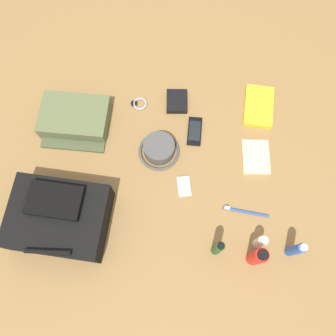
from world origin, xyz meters
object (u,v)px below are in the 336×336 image
(sunscreen_spray, at_px, (257,257))
(notepad, at_px, (256,157))
(bucket_hat, at_px, (159,149))
(wallet, at_px, (177,101))
(deodorant_spray, at_px, (296,250))
(toothpaste_tube, at_px, (260,242))
(shampoo_bottle, at_px, (218,248))
(toothbrush, at_px, (243,211))
(paperback_novel, at_px, (258,106))
(cell_phone, at_px, (195,131))
(backpack, at_px, (59,217))
(wristwatch, at_px, (139,104))
(toiletry_pouch, at_px, (75,118))
(media_player, at_px, (184,186))

(sunscreen_spray, relative_size, notepad, 1.12)
(bucket_hat, relative_size, wallet, 1.57)
(deodorant_spray, xyz_separation_m, notepad, (0.11, -0.38, -0.07))
(bucket_hat, relative_size, toothpaste_tube, 1.49)
(shampoo_bottle, distance_m, toothbrush, 0.20)
(toothpaste_tube, distance_m, paperback_novel, 0.59)
(deodorant_spray, xyz_separation_m, cell_phone, (0.37, -0.49, -0.07))
(backpack, height_order, sunscreen_spray, sunscreen_spray)
(backpack, xyz_separation_m, wallet, (-0.43, -0.54, -0.06))
(toothbrush, bearing_deg, notepad, -104.43)
(bucket_hat, distance_m, wristwatch, 0.24)
(deodorant_spray, xyz_separation_m, toothbrush, (0.17, -0.15, -0.07))
(bucket_hat, xyz_separation_m, paperback_novel, (-0.42, -0.22, -0.02))
(shampoo_bottle, xyz_separation_m, cell_phone, (0.09, -0.49, -0.07))
(toothpaste_tube, height_order, shampoo_bottle, shampoo_bottle)
(toothbrush, distance_m, notepad, 0.24)
(deodorant_spray, relative_size, toothbrush, 0.91)
(bucket_hat, distance_m, wallet, 0.24)
(notepad, bearing_deg, sunscreen_spray, 84.48)
(backpack, distance_m, sunscreen_spray, 0.74)
(wristwatch, bearing_deg, paperback_novel, -179.69)
(toothpaste_tube, bearing_deg, toothbrush, -67.87)
(paperback_novel, bearing_deg, sunscreen_spray, 85.57)
(toothpaste_tube, bearing_deg, wristwatch, -50.01)
(wallet, bearing_deg, cell_phone, 118.48)
(sunscreen_spray, distance_m, paperback_novel, 0.65)
(toothbrush, xyz_separation_m, notepad, (-0.06, -0.23, 0.00))
(toiletry_pouch, bearing_deg, toothbrush, 152.48)
(backpack, xyz_separation_m, paperback_novel, (-0.78, -0.53, -0.06))
(sunscreen_spray, xyz_separation_m, wristwatch, (0.47, -0.64, -0.08))
(media_player, bearing_deg, backpack, 18.39)
(cell_phone, distance_m, wallet, 0.16)
(toiletry_pouch, bearing_deg, media_player, 149.79)
(toiletry_pouch, xyz_separation_m, media_player, (-0.47, 0.27, -0.03))
(wristwatch, bearing_deg, backpack, 63.43)
(wallet, bearing_deg, toiletry_pouch, 12.71)
(toiletry_pouch, xyz_separation_m, toothpaste_tube, (-0.76, 0.49, 0.02))
(wristwatch, distance_m, wallet, 0.17)
(toiletry_pouch, relative_size, media_player, 3.24)
(backpack, relative_size, media_player, 4.24)
(bucket_hat, bearing_deg, sunscreen_spray, 131.41)
(backpack, distance_m, media_player, 0.50)
(paperback_novel, xyz_separation_m, wristwatch, (0.52, 0.00, -0.01))
(backpack, distance_m, wristwatch, 0.59)
(paperback_novel, relative_size, wallet, 1.86)
(paperback_novel, height_order, wristwatch, paperback_novel)
(toothpaste_tube, relative_size, media_player, 1.28)
(sunscreen_spray, bearing_deg, deodorant_spray, -167.62)
(toothpaste_tube, height_order, toothbrush, toothpaste_tube)
(media_player, bearing_deg, toothbrush, 158.26)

